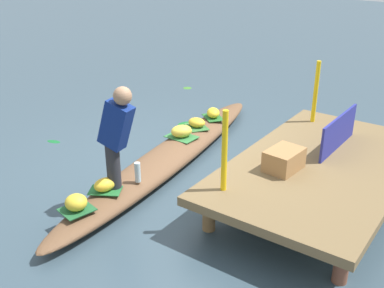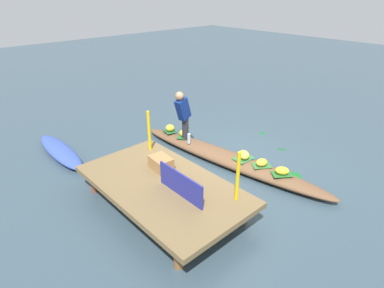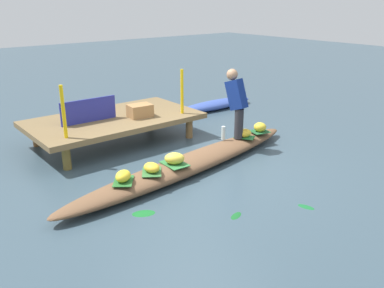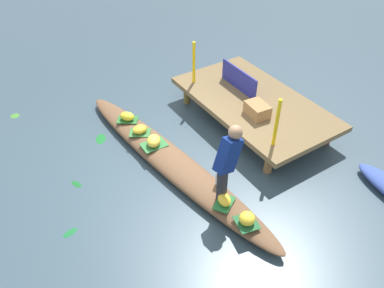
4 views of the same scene
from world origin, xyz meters
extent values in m
plane|color=#344854|center=(0.00, 0.00, 0.00)|extent=(40.00, 40.00, 0.00)
cube|color=brown|center=(-0.27, 2.03, 0.45)|extent=(3.20, 1.80, 0.10)
cylinder|color=brown|center=(-1.55, 1.31, 0.20)|extent=(0.14, 0.14, 0.40)
cylinder|color=olive|center=(1.01, 1.31, 0.20)|extent=(0.14, 0.14, 0.40)
cylinder|color=brown|center=(-1.55, 2.75, 0.20)|extent=(0.14, 0.14, 0.40)
cylinder|color=brown|center=(1.01, 2.75, 0.20)|extent=(0.14, 0.14, 0.40)
ellipsoid|color=brown|center=(0.00, 0.00, 0.12)|extent=(5.05, 1.25, 0.25)
ellipsoid|color=#364FA1|center=(2.94, 2.64, 0.11)|extent=(2.26, 0.55, 0.22)
cube|color=#346C34|center=(-0.84, -0.14, 0.25)|extent=(0.44, 0.47, 0.01)
ellipsoid|color=gold|center=(-0.84, -0.14, 0.32)|extent=(0.22, 0.27, 0.14)
cube|color=#205A30|center=(1.83, 0.17, 0.25)|extent=(0.39, 0.36, 0.01)
ellipsoid|color=yellow|center=(1.83, 0.17, 0.34)|extent=(0.32, 0.33, 0.18)
cube|color=#226832|center=(1.36, 0.12, 0.25)|extent=(0.39, 0.43, 0.01)
ellipsoid|color=yellow|center=(1.36, 0.12, 0.33)|extent=(0.30, 0.25, 0.15)
cube|color=#266429|center=(-1.33, -0.16, 0.25)|extent=(0.44, 0.47, 0.01)
ellipsoid|color=yellow|center=(-1.33, -0.16, 0.33)|extent=(0.34, 0.33, 0.16)
cube|color=#2E7037|center=(-0.39, -0.10, 0.25)|extent=(0.32, 0.44, 0.01)
ellipsoid|color=yellow|center=(-0.39, -0.10, 0.34)|extent=(0.39, 0.37, 0.18)
cylinder|color=#28282D|center=(1.24, 0.16, 0.52)|extent=(0.16, 0.16, 0.55)
cube|color=navy|center=(1.23, 0.24, 1.04)|extent=(0.23, 0.45, 0.58)
sphere|color=#9E7556|center=(1.22, 0.35, 1.39)|extent=(0.20, 0.20, 0.20)
cylinder|color=silver|center=(0.98, 0.28, 0.37)|extent=(0.07, 0.07, 0.24)
cube|color=navy|center=(-0.77, 2.03, 0.71)|extent=(1.07, 0.05, 0.43)
cylinder|color=yellow|center=(-1.47, 1.43, 0.93)|extent=(0.06, 0.06, 0.87)
cylinder|color=yellow|center=(0.93, 1.43, 0.93)|extent=(0.06, 0.06, 0.87)
cube|color=#9F7244|center=(0.15, 1.74, 0.62)|extent=(0.47, 0.36, 0.24)
ellipsoid|color=#16602C|center=(0.44, -1.95, 0.00)|extent=(0.16, 0.25, 0.01)
ellipsoid|color=#166426|center=(-1.37, -0.72, 0.00)|extent=(0.35, 0.30, 0.01)
ellipsoid|color=#155623|center=(-0.47, -1.53, 0.00)|extent=(0.25, 0.17, 0.01)
camera|label=1|loc=(4.57, 3.62, 2.90)|focal=43.54mm
camera|label=2|loc=(-4.14, 4.86, 3.65)|focal=29.85mm
camera|label=3|loc=(-3.82, -4.79, 2.66)|focal=38.13mm
camera|label=4|loc=(4.38, -2.39, 4.58)|focal=36.46mm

